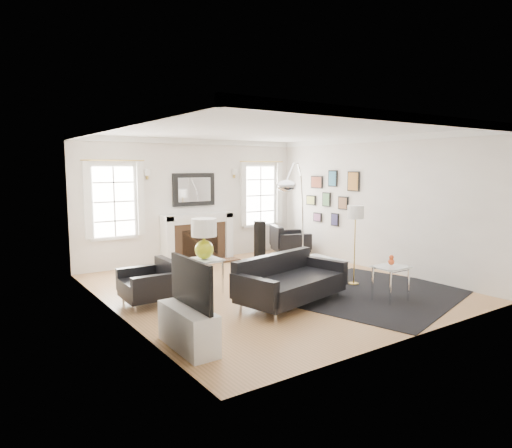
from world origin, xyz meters
TOP-DOWN VIEW (x-y plane):
  - floor at (0.00, 0.00)m, footprint 6.00×6.00m
  - back_wall at (0.00, 3.00)m, footprint 5.50×0.04m
  - front_wall at (0.00, -3.00)m, footprint 5.50×0.04m
  - left_wall at (-2.75, 0.00)m, footprint 0.04×6.00m
  - right_wall at (2.75, 0.00)m, footprint 0.04×6.00m
  - ceiling at (0.00, 0.00)m, footprint 5.50×6.00m
  - crown_molding at (0.00, 0.00)m, footprint 5.50×6.00m
  - fireplace at (0.00, 2.79)m, footprint 1.70×0.69m
  - mantel_mirror at (0.00, 2.95)m, footprint 1.05×0.07m
  - window_left at (-1.85, 2.95)m, footprint 1.24×0.15m
  - window_right at (1.85, 2.95)m, footprint 1.24×0.15m
  - gallery_wall at (2.72, 1.30)m, footprint 0.04×1.73m
  - tv_unit at (-2.44, -1.70)m, footprint 0.35×1.00m
  - area_rug at (1.25, -1.38)m, footprint 3.61×3.26m
  - sofa at (-0.32, -0.94)m, footprint 2.06×1.28m
  - armchair_left at (-2.14, 0.27)m, footprint 0.79×0.87m
  - armchair_right at (2.14, 2.17)m, footprint 1.06×1.13m
  - coffee_table at (0.93, -0.15)m, footprint 0.95×0.95m
  - side_table_left at (-1.12, 0.38)m, footprint 0.54×0.54m
  - nesting_table at (1.12, -1.78)m, footprint 0.52×0.44m
  - gourd_lamp at (-1.12, 0.38)m, footprint 0.44×0.44m
  - orange_vase at (1.12, -1.78)m, footprint 0.10×0.10m
  - arc_floor_lamp at (0.63, 0.05)m, footprint 1.65×1.53m
  - stick_floor_lamp at (1.41, -0.71)m, footprint 0.30×0.30m
  - speaker_tower at (1.08, 1.86)m, footprint 0.20×0.20m

SIDE VIEW (x-z plane):
  - floor at x=0.00m, z-range 0.00..0.00m
  - area_rug at x=1.25m, z-range 0.00..0.01m
  - armchair_left at x=-2.14m, z-range 0.03..0.61m
  - tv_unit at x=-2.44m, z-range -0.22..0.87m
  - sofa at x=-0.32m, z-range 0.03..0.65m
  - armchair_right at x=2.14m, z-range 0.04..0.65m
  - coffee_table at x=0.93m, z-range 0.18..0.60m
  - nesting_table at x=1.12m, z-range 0.17..0.74m
  - speaker_tower at x=1.08m, z-range 0.00..0.95m
  - side_table_left at x=-1.12m, z-range 0.19..0.78m
  - fireplace at x=0.00m, z-range -0.01..1.10m
  - orange_vase at x=1.12m, z-range 0.59..0.75m
  - gourd_lamp at x=-1.12m, z-range 0.64..1.34m
  - arc_floor_lamp at x=0.63m, z-range 0.10..2.44m
  - stick_floor_lamp at x=1.41m, z-range 0.54..2.01m
  - back_wall at x=0.00m, z-range 0.00..2.80m
  - front_wall at x=0.00m, z-range 0.00..2.80m
  - left_wall at x=-2.75m, z-range 0.00..2.80m
  - right_wall at x=2.75m, z-range 0.00..2.80m
  - window_left at x=-1.85m, z-range 0.65..2.27m
  - window_right at x=1.85m, z-range 0.65..2.27m
  - gallery_wall at x=2.72m, z-range 0.89..2.18m
  - mantel_mirror at x=0.00m, z-range 1.27..2.02m
  - crown_molding at x=0.00m, z-range 2.68..2.80m
  - ceiling at x=0.00m, z-range 2.79..2.81m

